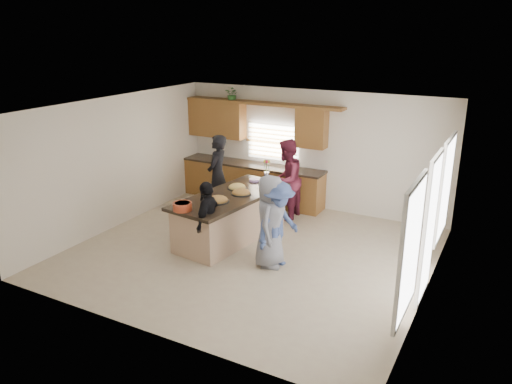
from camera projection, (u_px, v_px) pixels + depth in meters
The scene contains 18 objects.
floor at pixel (251, 253), 9.63m from camera, with size 6.50×6.50×0.00m, color #C2B190.
room_shell at pixel (250, 157), 9.03m from camera, with size 6.52×6.02×2.81m.
back_cabinetry at pixel (252, 165), 12.28m from camera, with size 4.08×0.66×2.46m.
right_wall_glazing at pixel (430, 219), 7.65m from camera, with size 0.06×4.00×2.25m.
island at pixel (231, 218), 10.15m from camera, with size 1.48×2.82×0.95m.
platter_front at pixel (218, 200), 9.56m from camera, with size 0.44×0.44×0.18m.
platter_mid at pixel (241, 193), 10.00m from camera, with size 0.41×0.41×0.16m.
platter_back at pixel (237, 187), 10.34m from camera, with size 0.40×0.40×0.16m.
salad_bowl at pixel (182, 206), 9.11m from camera, with size 0.35×0.35×0.15m.
clear_cup at pixel (207, 211), 8.95m from camera, with size 0.07×0.07×0.10m, color white.
plate_stack at pixel (254, 180), 10.85m from camera, with size 0.22×0.22×0.05m, color #CD9BE1.
flower_vase at pixel (267, 169), 10.87m from camera, with size 0.14×0.14×0.45m.
potted_plant at pixel (232, 94), 12.08m from camera, with size 0.34×0.29×0.37m, color #33712D.
woman_left_back at pixel (218, 175), 11.37m from camera, with size 0.68×0.45×1.86m, color black.
woman_left_mid at pixel (286, 180), 11.08m from camera, with size 0.89×0.69×1.83m, color maroon.
woman_left_front at pixel (208, 221), 9.14m from camera, with size 0.89×0.37×1.52m, color black.
woman_right_back at pixel (278, 225), 8.87m from camera, with size 1.03×0.59×1.60m, color #394B7D.
woman_right_front at pixel (270, 221), 8.89m from camera, with size 0.83×0.54×1.71m, color slate.
Camera 1 is at (4.23, -7.68, 4.15)m, focal length 35.00 mm.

